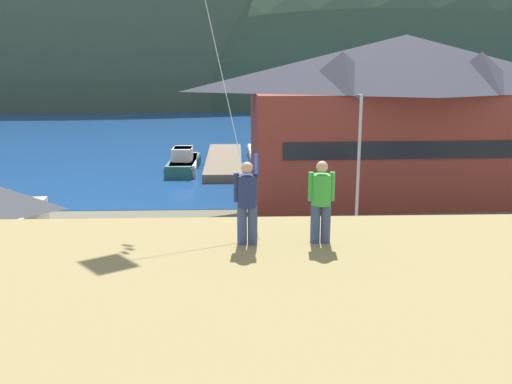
% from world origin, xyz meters
% --- Properties ---
extents(ground_plane, '(600.00, 600.00, 0.00)m').
position_xyz_m(ground_plane, '(0.00, 0.00, 0.00)').
color(ground_plane, '#66604C').
extents(parking_lot_pad, '(40.00, 20.00, 0.10)m').
position_xyz_m(parking_lot_pad, '(0.00, 5.00, 0.05)').
color(parking_lot_pad, gray).
rests_on(parking_lot_pad, ground).
extents(bay_water, '(360.00, 84.00, 0.03)m').
position_xyz_m(bay_water, '(0.00, 60.00, 0.01)').
color(bay_water, navy).
rests_on(bay_water, ground).
extents(far_hill_east_peak, '(142.96, 61.87, 83.25)m').
position_xyz_m(far_hill_east_peak, '(-33.78, 112.57, 0.00)').
color(far_hill_east_peak, '#3D4C38').
rests_on(far_hill_east_peak, ground).
extents(far_hill_center_saddle, '(138.01, 72.11, 66.98)m').
position_xyz_m(far_hill_center_saddle, '(40.88, 110.84, 0.00)').
color(far_hill_center_saddle, '#334733').
rests_on(far_hill_center_saddle, ground).
extents(harbor_lodge, '(21.90, 9.66, 11.25)m').
position_xyz_m(harbor_lodge, '(10.36, 20.66, 5.97)').
color(harbor_lodge, brown).
rests_on(harbor_lodge, ground).
extents(wharf_dock, '(3.20, 15.85, 0.70)m').
position_xyz_m(wharf_dock, '(-2.21, 33.80, 0.35)').
color(wharf_dock, '#70604C').
rests_on(wharf_dock, ground).
extents(moored_boat_wharfside, '(2.62, 7.24, 2.16)m').
position_xyz_m(moored_boat_wharfside, '(-5.70, 30.76, 0.72)').
color(moored_boat_wharfside, '#23564C').
rests_on(moored_boat_wharfside, ground).
extents(moored_boat_outer_mooring, '(2.70, 8.00, 2.16)m').
position_xyz_m(moored_boat_outer_mooring, '(1.43, 35.62, 0.72)').
color(moored_boat_outer_mooring, '#A8A399').
rests_on(moored_boat_outer_mooring, ground).
extents(moored_boat_inner_slip, '(2.45, 7.03, 2.16)m').
position_xyz_m(moored_boat_inner_slip, '(-5.66, 31.07, 0.72)').
color(moored_boat_inner_slip, silver).
rests_on(moored_boat_inner_slip, ground).
extents(parked_car_front_row_red, '(4.23, 2.11, 1.82)m').
position_xyz_m(parked_car_front_row_red, '(-1.10, 1.25, 1.06)').
color(parked_car_front_row_red, '#B28923').
rests_on(parked_car_front_row_red, parking_lot_pad).
extents(parked_car_corner_spot, '(4.27, 2.20, 1.82)m').
position_xyz_m(parked_car_corner_spot, '(6.72, 0.66, 1.06)').
color(parked_car_corner_spot, silver).
rests_on(parked_car_corner_spot, parking_lot_pad).
extents(parked_car_mid_row_near, '(4.28, 2.22, 1.82)m').
position_xyz_m(parked_car_mid_row_near, '(-8.38, -0.39, 1.06)').
color(parked_car_mid_row_near, '#236633').
rests_on(parked_car_mid_row_near, parking_lot_pad).
extents(parked_car_mid_row_far, '(4.25, 2.14, 1.82)m').
position_xyz_m(parked_car_mid_row_far, '(-0.36, 7.12, 1.06)').
color(parked_car_mid_row_far, '#9EA3A8').
rests_on(parked_car_mid_row_far, parking_lot_pad).
extents(parked_car_front_row_silver, '(4.21, 2.08, 1.82)m').
position_xyz_m(parked_car_front_row_silver, '(7.03, 5.74, 1.06)').
color(parked_car_front_row_silver, black).
rests_on(parked_car_front_row_silver, parking_lot_pad).
extents(parked_car_back_row_right, '(4.32, 2.30, 1.82)m').
position_xyz_m(parked_car_back_row_right, '(-5.56, 5.30, 1.06)').
color(parked_car_back_row_right, '#B28923').
rests_on(parked_car_back_row_right, parking_lot_pad).
extents(parking_light_pole, '(0.24, 0.78, 7.87)m').
position_xyz_m(parking_light_pole, '(5.22, 10.55, 4.58)').
color(parking_light_pole, '#ADADB2').
rests_on(parking_light_pole, parking_lot_pad).
extents(person_kite_flyer, '(0.53, 0.65, 1.86)m').
position_xyz_m(person_kite_flyer, '(-0.92, -6.95, 7.06)').
color(person_kite_flyer, '#384770').
rests_on(person_kite_flyer, grassy_hill_foreground).
extents(person_companion, '(0.55, 0.40, 1.74)m').
position_xyz_m(person_companion, '(0.61, -6.91, 7.04)').
color(person_companion, '#384770').
rests_on(person_companion, grassy_hill_foreground).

